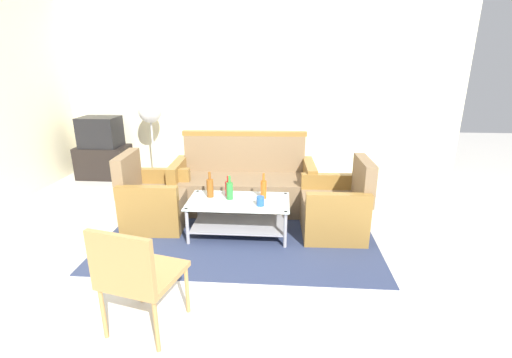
{
  "coord_description": "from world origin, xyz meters",
  "views": [
    {
      "loc": [
        0.4,
        -3.0,
        1.86
      ],
      "look_at": [
        0.13,
        0.65,
        0.65
      ],
      "focal_mm": 25.32,
      "sensor_mm": 36.0,
      "label": 1
    }
  ],
  "objects_px": {
    "bottle_brown": "(210,187)",
    "cup": "(260,201)",
    "wicker_chair": "(135,272)",
    "coffee_table": "(239,212)",
    "pedestal_fan": "(150,116)",
    "tv_stand": "(104,162)",
    "armchair_right": "(336,209)",
    "television": "(100,132)",
    "armchair_left": "(154,201)",
    "bottle_red": "(228,188)",
    "bottle_orange": "(264,189)",
    "couch": "(244,185)",
    "bottle_green": "(230,190)"
  },
  "relations": [
    {
      "from": "coffee_table",
      "to": "tv_stand",
      "type": "height_order",
      "value": "tv_stand"
    },
    {
      "from": "coffee_table",
      "to": "cup",
      "type": "height_order",
      "value": "cup"
    },
    {
      "from": "tv_stand",
      "to": "pedestal_fan",
      "type": "distance_m",
      "value": 1.12
    },
    {
      "from": "bottle_orange",
      "to": "armchair_right",
      "type": "bearing_deg",
      "value": 2.81
    },
    {
      "from": "bottle_red",
      "to": "wicker_chair",
      "type": "bearing_deg",
      "value": -102.54
    },
    {
      "from": "couch",
      "to": "bottle_red",
      "type": "height_order",
      "value": "couch"
    },
    {
      "from": "coffee_table",
      "to": "couch",
      "type": "bearing_deg",
      "value": 92.15
    },
    {
      "from": "bottle_brown",
      "to": "pedestal_fan",
      "type": "height_order",
      "value": "pedestal_fan"
    },
    {
      "from": "armchair_left",
      "to": "tv_stand",
      "type": "relative_size",
      "value": 1.06
    },
    {
      "from": "armchair_right",
      "to": "cup",
      "type": "relative_size",
      "value": 8.5
    },
    {
      "from": "cup",
      "to": "couch",
      "type": "bearing_deg",
      "value": 106.64
    },
    {
      "from": "bottle_orange",
      "to": "bottle_green",
      "type": "bearing_deg",
      "value": -171.77
    },
    {
      "from": "bottle_brown",
      "to": "cup",
      "type": "xyz_separation_m",
      "value": [
        0.57,
        -0.22,
        -0.06
      ]
    },
    {
      "from": "television",
      "to": "bottle_brown",
      "type": "bearing_deg",
      "value": 140.3
    },
    {
      "from": "bottle_green",
      "to": "tv_stand",
      "type": "xyz_separation_m",
      "value": [
        -2.37,
        1.89,
        -0.25
      ]
    },
    {
      "from": "bottle_red",
      "to": "wicker_chair",
      "type": "relative_size",
      "value": 0.27
    },
    {
      "from": "armchair_right",
      "to": "wicker_chair",
      "type": "relative_size",
      "value": 1.01
    },
    {
      "from": "armchair_right",
      "to": "coffee_table",
      "type": "bearing_deg",
      "value": 95.76
    },
    {
      "from": "armchair_right",
      "to": "bottle_brown",
      "type": "relative_size",
      "value": 2.96
    },
    {
      "from": "armchair_left",
      "to": "armchair_right",
      "type": "height_order",
      "value": "same"
    },
    {
      "from": "pedestal_fan",
      "to": "coffee_table",
      "type": "bearing_deg",
      "value": -50.51
    },
    {
      "from": "pedestal_fan",
      "to": "tv_stand",
      "type": "bearing_deg",
      "value": -176.56
    },
    {
      "from": "bottle_green",
      "to": "wicker_chair",
      "type": "relative_size",
      "value": 0.32
    },
    {
      "from": "television",
      "to": "cup",
      "type": "bearing_deg",
      "value": 143.81
    },
    {
      "from": "bottle_orange",
      "to": "pedestal_fan",
      "type": "distance_m",
      "value": 2.73
    },
    {
      "from": "armchair_left",
      "to": "cup",
      "type": "distance_m",
      "value": 1.32
    },
    {
      "from": "armchair_left",
      "to": "bottle_green",
      "type": "relative_size",
      "value": 3.2
    },
    {
      "from": "couch",
      "to": "armchair_left",
      "type": "relative_size",
      "value": 2.15
    },
    {
      "from": "armchair_right",
      "to": "bottle_brown",
      "type": "xyz_separation_m",
      "value": [
        -1.4,
        -0.04,
        0.23
      ]
    },
    {
      "from": "tv_stand",
      "to": "bottle_red",
      "type": "bearing_deg",
      "value": -37.36
    },
    {
      "from": "bottle_orange",
      "to": "television",
      "type": "bearing_deg",
      "value": 146.05
    },
    {
      "from": "pedestal_fan",
      "to": "wicker_chair",
      "type": "relative_size",
      "value": 1.51
    },
    {
      "from": "couch",
      "to": "armchair_right",
      "type": "xyz_separation_m",
      "value": [
        1.1,
        -0.66,
        -0.03
      ]
    },
    {
      "from": "tv_stand",
      "to": "armchair_left",
      "type": "bearing_deg",
      "value": -50.07
    },
    {
      "from": "armchair_right",
      "to": "cup",
      "type": "bearing_deg",
      "value": 105.78
    },
    {
      "from": "tv_stand",
      "to": "bottle_green",
      "type": "bearing_deg",
      "value": -38.61
    },
    {
      "from": "coffee_table",
      "to": "bottle_orange",
      "type": "xyz_separation_m",
      "value": [
        0.27,
        0.1,
        0.25
      ]
    },
    {
      "from": "bottle_orange",
      "to": "cup",
      "type": "xyz_separation_m",
      "value": [
        -0.02,
        -0.22,
        -0.06
      ]
    },
    {
      "from": "coffee_table",
      "to": "bottle_orange",
      "type": "relative_size",
      "value": 3.85
    },
    {
      "from": "cup",
      "to": "wicker_chair",
      "type": "height_order",
      "value": "wicker_chair"
    },
    {
      "from": "cup",
      "to": "pedestal_fan",
      "type": "height_order",
      "value": "pedestal_fan"
    },
    {
      "from": "couch",
      "to": "television",
      "type": "height_order",
      "value": "television"
    },
    {
      "from": "bottle_orange",
      "to": "wicker_chair",
      "type": "distance_m",
      "value": 1.83
    },
    {
      "from": "bottle_orange",
      "to": "tv_stand",
      "type": "relative_size",
      "value": 0.36
    },
    {
      "from": "couch",
      "to": "pedestal_fan",
      "type": "bearing_deg",
      "value": -38.63
    },
    {
      "from": "cup",
      "to": "armchair_right",
      "type": "bearing_deg",
      "value": 17.24
    },
    {
      "from": "bottle_brown",
      "to": "tv_stand",
      "type": "relative_size",
      "value": 0.36
    },
    {
      "from": "couch",
      "to": "bottle_orange",
      "type": "bearing_deg",
      "value": 110.66
    },
    {
      "from": "armchair_right",
      "to": "bottle_orange",
      "type": "distance_m",
      "value": 0.84
    },
    {
      "from": "bottle_brown",
      "to": "armchair_left",
      "type": "bearing_deg",
      "value": 170.91
    }
  ]
}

